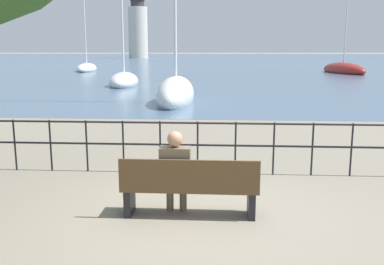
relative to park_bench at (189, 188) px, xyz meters
name	(u,v)px	position (x,y,z in m)	size (l,w,h in m)	color
ground_plane	(190,215)	(0.00, 0.07, -0.44)	(1000.00, 1000.00, 0.00)	gray
harbor_water	(219,57)	(0.00, 158.99, -0.44)	(600.00, 300.00, 0.01)	#47607A
park_bench	(189,188)	(0.00, 0.00, 0.00)	(2.02, 0.45, 0.90)	brown
seated_person_left	(175,169)	(-0.21, 0.08, 0.26)	(0.45, 0.35, 1.27)	brown
promenade_railing	(198,139)	(0.00, 2.27, 0.25)	(10.50, 0.04, 1.05)	black
sailboat_0	(124,81)	(-6.28, 23.66, -0.12)	(2.21, 5.32, 9.30)	silver
sailboat_1	(343,70)	(13.73, 41.64, -0.06)	(3.81, 8.87, 13.01)	maroon
sailboat_2	(176,93)	(-1.66, 14.13, -0.02)	(1.72, 6.03, 12.33)	silver
sailboat_3	(87,68)	(-15.61, 45.05, -0.14)	(3.70, 8.75, 9.96)	white
harbor_lighthouse	(138,29)	(-26.24, 134.45, 8.70)	(6.16, 6.16, 19.66)	beige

